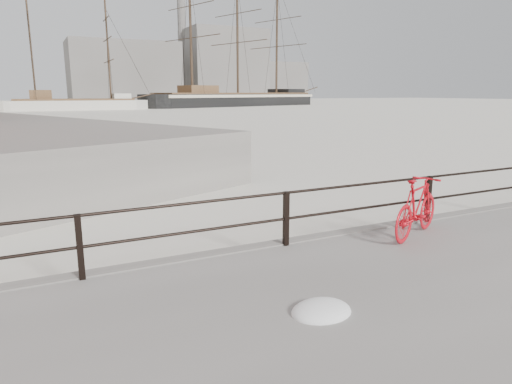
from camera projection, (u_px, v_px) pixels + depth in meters
name	position (u px, v px, depth m)	size (l,w,h in m)	color
ground	(420.00, 235.00, 10.05)	(400.00, 400.00, 0.00)	white
guardrail	(428.00, 199.00, 9.73)	(28.00, 0.10, 1.00)	black
bicycle	(417.00, 207.00, 8.72)	(1.93, 0.29, 1.16)	red
barque_black	(238.00, 106.00, 105.38)	(56.92, 18.63, 32.42)	black
schooner_mid	(76.00, 110.00, 81.27)	(27.41, 11.60, 19.85)	beige
industrial_west	(124.00, 73.00, 139.40)	(32.00, 18.00, 18.00)	gray
industrial_mid	(224.00, 66.00, 158.28)	(26.00, 20.00, 24.00)	gray
industrial_east	(275.00, 82.00, 173.67)	(20.00, 16.00, 14.00)	gray
smokestack	(182.00, 36.00, 154.90)	(2.80, 2.80, 44.00)	gray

